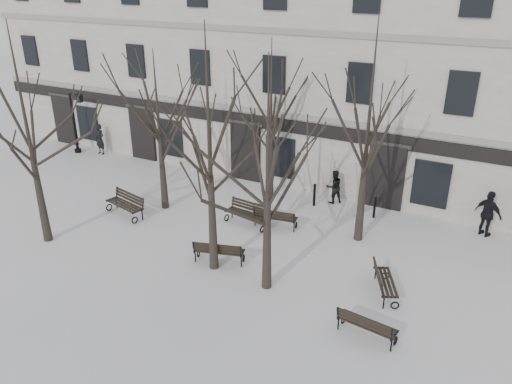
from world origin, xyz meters
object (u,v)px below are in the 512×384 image
Objects in this scene: tree_1 at (209,125)px; lamp_post at (76,118)px; tree_0 at (24,111)px; tree_2 at (268,151)px; bench_2 at (366,325)px; bench_3 at (248,213)px; bench_0 at (126,203)px; bench_1 at (219,251)px; bench_5 at (384,281)px; bench_4 at (275,217)px.

tree_1 is 2.32× the size of lamp_post.
tree_0 reaches higher than tree_2.
tree_1 is at bearing 175.13° from tree_2.
bench_2 is at bearing -14.56° from tree_2.
bench_3 is (-0.54, 3.46, -4.73)m from tree_1.
bench_0 is 1.05× the size of bench_3.
tree_0 is 10.90m from lamp_post.
bench_0 is 1.09× the size of bench_1.
bench_1 is (-2.20, 0.53, -4.30)m from tree_2.
lamp_post reaches higher than bench_0.
lamp_post reaches higher than bench_1.
tree_2 is (2.19, -0.19, -0.46)m from tree_1.
bench_2 is at bearing 158.95° from bench_5.
tree_1 is 7.56m from bench_5.
bench_4 is at bearing 34.45° from tree_0.
lamp_post is (-6.57, 8.13, -3.09)m from tree_0.
bench_2 is (5.87, -1.48, -0.03)m from bench_1.
tree_1 is 4.77m from bench_1.
bench_5 is (3.53, 1.45, -4.31)m from tree_2.
tree_0 reaches higher than bench_3.
bench_4 is at bearing 39.95° from bench_5.
lamp_post is (-13.40, 6.41, 1.60)m from bench_1.
bench_0 reaches higher than bench_2.
bench_3 is 0.54× the size of lamp_post.
bench_3 reaches higher than bench_4.
bench_3 is 13.37m from lamp_post.
bench_5 is at bearing 22.35° from tree_2.
tree_1 is 7.65m from bench_2.
tree_2 is at bearing -1.04° from bench_0.
bench_1 is (5.59, -1.44, -0.04)m from bench_0.
tree_1 is at bearing -26.75° from lamp_post.
lamp_post is (-15.60, 6.94, -2.70)m from tree_2.
bench_0 is 0.57× the size of lamp_post.
lamp_post is at bearing 153.25° from tree_1.
tree_0 is at bearing -168.61° from tree_1.
tree_1 is at bearing -4.52° from bench_0.
bench_5 is 19.96m from lamp_post.
bench_2 is at bearing -29.48° from bench_3.
tree_1 is at bearing -74.85° from bench_3.
tree_1 reaches higher than bench_3.
bench_0 is 1.13× the size of bench_5.
bench_2 is (11.45, -2.92, -0.07)m from bench_0.
bench_4 reaches higher than bench_5.
lamp_post is (-7.81, 4.97, 1.55)m from bench_0.
bench_1 reaches higher than bench_2.
lamp_post reaches higher than bench_2.
bench_3 is at bearing -96.83° from bench_1.
tree_0 is 4.01× the size of bench_0.
tree_0 is 4.52× the size of bench_4.
tree_0 reaches higher than bench_0.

